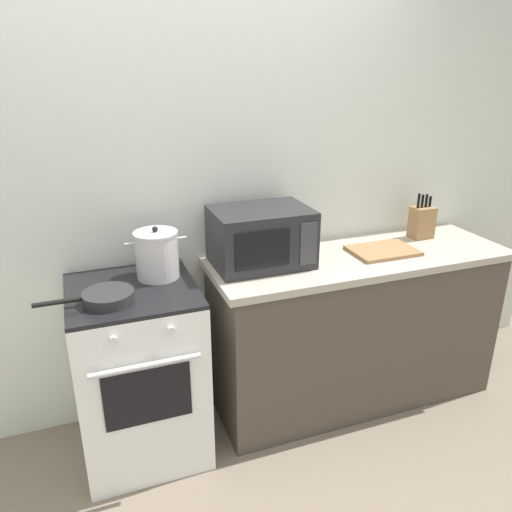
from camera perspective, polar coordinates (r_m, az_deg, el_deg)
The scene contains 9 objects.
back_wall at distance 2.80m, azimuth -2.22°, elevation 7.42°, with size 4.40×0.10×2.50m, color silver.
lower_cabinet_right at distance 3.04m, azimuth 11.04°, elevation -8.25°, with size 1.64×0.56×0.88m, color #4C4238.
countertop_right at distance 2.85m, azimuth 11.68°, elevation -0.16°, with size 1.70×0.60×0.04m, color #ADA393.
stove at distance 2.66m, azimuth -13.11°, elevation -12.66°, with size 0.60×0.64×0.92m.
stock_pot at distance 2.49m, azimuth -11.20°, elevation 0.17°, with size 0.30×0.21×0.26m.
frying_pan at distance 2.32m, azimuth -16.61°, elevation -4.49°, with size 0.43×0.23×0.05m.
microwave at distance 2.60m, azimuth 0.57°, elevation 2.18°, with size 0.50×0.37×0.30m.
cutting_board at distance 2.89m, azimuth 14.22°, elevation 0.60°, with size 0.36×0.26×0.02m, color #997047.
knife_block at distance 3.18m, azimuth 18.33°, elevation 3.71°, with size 0.13×0.10×0.28m.
Camera 1 is at (-0.54, -1.61, 1.92)m, focal length 35.19 mm.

